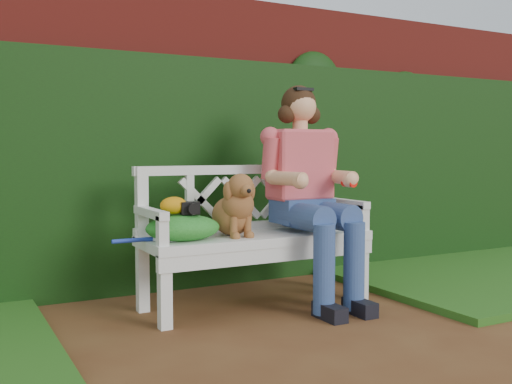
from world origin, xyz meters
name	(u,v)px	position (x,y,z in m)	size (l,w,h in m)	color
ground	(307,353)	(0.00, 0.00, 0.00)	(60.00, 60.00, 0.00)	#522C16
brick_wall	(174,140)	(0.00, 1.90, 1.10)	(10.00, 0.30, 2.20)	maroon
ivy_hedge	(185,173)	(0.00, 1.68, 0.85)	(10.00, 0.18, 1.70)	#10360A
grass_right	(493,271)	(2.40, 0.90, 0.03)	(2.60, 2.00, 0.05)	#26561B
garden_bench	(256,270)	(0.20, 0.93, 0.24)	(1.58, 0.60, 0.48)	white
seated_woman	(304,193)	(0.56, 0.91, 0.73)	(0.62, 0.82, 1.46)	#DA4D49
dog	(234,204)	(0.03, 0.90, 0.68)	(0.27, 0.36, 0.40)	tan
tennis_racket	(171,238)	(-0.39, 0.92, 0.49)	(0.56, 0.23, 0.03)	white
green_bag	(183,227)	(-0.32, 0.89, 0.56)	(0.45, 0.35, 0.16)	#1C8E28
camera_item	(189,208)	(-0.28, 0.88, 0.67)	(0.11, 0.09, 0.08)	black
baseball_glove	(174,206)	(-0.37, 0.92, 0.69)	(0.17, 0.12, 0.11)	#C47B0A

